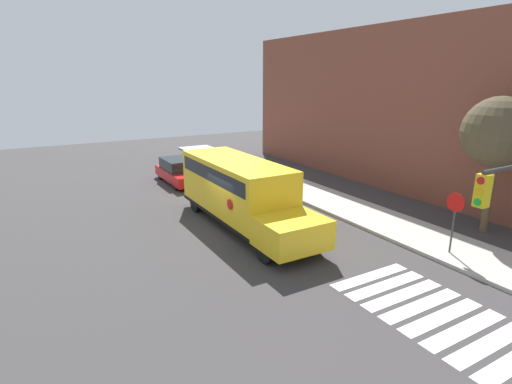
{
  "coord_description": "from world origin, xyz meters",
  "views": [
    {
      "loc": [
        15.12,
        -7.67,
        6.63
      ],
      "look_at": [
        0.08,
        1.02,
        1.65
      ],
      "focal_mm": 28.0,
      "sensor_mm": 36.0,
      "label": 1
    }
  ],
  "objects_px": {
    "school_bus": "(240,189)",
    "tree_near_sidewalk": "(499,133)",
    "stop_sign": "(454,215)",
    "parked_car": "(179,171)"
  },
  "relations": [
    {
      "from": "tree_near_sidewalk",
      "to": "school_bus",
      "type": "bearing_deg",
      "value": -124.27
    },
    {
      "from": "stop_sign",
      "to": "parked_car",
      "type": "bearing_deg",
      "value": -162.09
    },
    {
      "from": "school_bus",
      "to": "parked_car",
      "type": "height_order",
      "value": "school_bus"
    },
    {
      "from": "school_bus",
      "to": "tree_near_sidewalk",
      "type": "relative_size",
      "value": 1.56
    },
    {
      "from": "parked_car",
      "to": "tree_near_sidewalk",
      "type": "height_order",
      "value": "tree_near_sidewalk"
    },
    {
      "from": "school_bus",
      "to": "stop_sign",
      "type": "distance_m",
      "value": 8.91
    },
    {
      "from": "parked_car",
      "to": "stop_sign",
      "type": "height_order",
      "value": "stop_sign"
    },
    {
      "from": "parked_car",
      "to": "tree_near_sidewalk",
      "type": "relative_size",
      "value": 0.8
    },
    {
      "from": "parked_car",
      "to": "stop_sign",
      "type": "distance_m",
      "value": 16.86
    },
    {
      "from": "school_bus",
      "to": "stop_sign",
      "type": "xyz_separation_m",
      "value": [
        7.13,
        5.35,
        -0.02
      ]
    }
  ]
}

